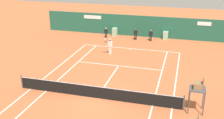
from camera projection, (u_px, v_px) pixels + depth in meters
ground_plane at (99, 94)px, 19.80m from camera, size 80.00×80.00×0.01m
tennis_net at (96, 92)px, 19.10m from camera, size 12.10×0.10×1.07m
sponsor_back_wall at (139, 26)px, 34.13m from camera, size 25.00×1.02×2.64m
umpire_chair at (198, 88)px, 17.05m from camera, size 1.00×1.00×2.44m
player_on_baseline at (110, 45)px, 27.75m from camera, size 0.81×0.68×1.88m
ball_kid_centre_post at (106, 32)px, 33.75m from camera, size 0.41×0.20×1.24m
ball_kid_right_post at (136, 33)px, 32.77m from camera, size 0.46×0.22×1.38m
ball_kid_left_post at (151, 35)px, 32.31m from camera, size 0.45×0.20×1.36m
tennis_ball_mid_court at (80, 68)px, 24.50m from camera, size 0.07×0.07×0.07m
tennis_ball_near_service_line at (147, 60)px, 26.50m from camera, size 0.07×0.07×0.07m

